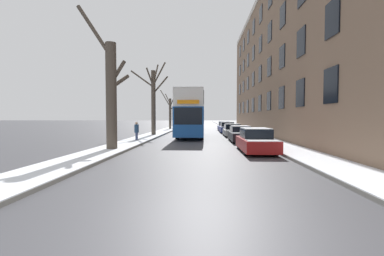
% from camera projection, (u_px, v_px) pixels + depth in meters
% --- Properties ---
extents(ground_plane, '(320.00, 320.00, 0.00)m').
position_uv_depth(ground_plane, '(192.00, 222.00, 4.96)').
color(ground_plane, '#424247').
extents(sidewalk_left, '(2.25, 130.00, 0.16)m').
position_uv_depth(sidewalk_left, '(179.00, 126.00, 58.11)').
color(sidewalk_left, gray).
rests_on(sidewalk_left, ground).
extents(sidewalk_right, '(2.25, 130.00, 0.16)m').
position_uv_depth(sidewalk_right, '(227.00, 126.00, 57.61)').
color(sidewalk_right, gray).
rests_on(sidewalk_right, ground).
extents(terrace_facade_right, '(9.10, 41.45, 16.44)m').
position_uv_depth(terrace_facade_right, '(301.00, 62.00, 28.53)').
color(terrace_facade_right, '#7A604C').
rests_on(terrace_facade_right, ground).
extents(bare_tree_left_0, '(2.65, 1.77, 8.53)m').
position_uv_depth(bare_tree_left_0, '(111.00, 93.00, 15.24)').
color(bare_tree_left_0, '#4C4238').
rests_on(bare_tree_left_0, ground).
extents(bare_tree_left_1, '(4.02, 3.10, 8.10)m').
position_uv_depth(bare_tree_left_1, '(153.00, 99.00, 27.64)').
color(bare_tree_left_1, '#4C4238').
rests_on(bare_tree_left_1, ground).
extents(bare_tree_left_2, '(3.72, 2.01, 6.58)m').
position_uv_depth(bare_tree_left_2, '(170.00, 111.00, 41.98)').
color(bare_tree_left_2, '#4C4238').
rests_on(bare_tree_left_2, ground).
extents(double_decker_bus, '(2.62, 11.08, 4.55)m').
position_uv_depth(double_decker_bus, '(191.00, 112.00, 26.59)').
color(double_decker_bus, '#194C99').
rests_on(double_decker_bus, ground).
extents(parked_car_0, '(1.79, 4.38, 1.41)m').
position_uv_depth(parked_car_0, '(256.00, 141.00, 14.88)').
color(parked_car_0, maroon).
rests_on(parked_car_0, ground).
extents(parked_car_1, '(1.72, 4.24, 1.33)m').
position_uv_depth(parked_car_1, '(240.00, 134.00, 21.25)').
color(parked_car_1, black).
rests_on(parked_car_1, ground).
extents(parked_car_2, '(1.77, 4.11, 1.34)m').
position_uv_depth(parked_car_2, '(232.00, 131.00, 27.35)').
color(parked_car_2, silver).
rests_on(parked_car_2, ground).
extents(parked_car_3, '(1.84, 3.99, 1.44)m').
position_uv_depth(parked_car_3, '(227.00, 128.00, 33.12)').
color(parked_car_3, navy).
rests_on(parked_car_3, ground).
extents(parked_car_4, '(1.77, 4.45, 1.43)m').
position_uv_depth(parked_car_4, '(224.00, 126.00, 38.49)').
color(parked_car_4, navy).
rests_on(parked_car_4, ground).
extents(oncoming_van, '(1.99, 5.40, 2.19)m').
position_uv_depth(oncoming_van, '(192.00, 122.00, 42.26)').
color(oncoming_van, '#333842').
rests_on(oncoming_van, ground).
extents(pedestrian_left_sidewalk, '(0.36, 0.36, 1.65)m').
position_uv_depth(pedestrian_left_sidewalk, '(137.00, 131.00, 21.19)').
color(pedestrian_left_sidewalk, navy).
rests_on(pedestrian_left_sidewalk, ground).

